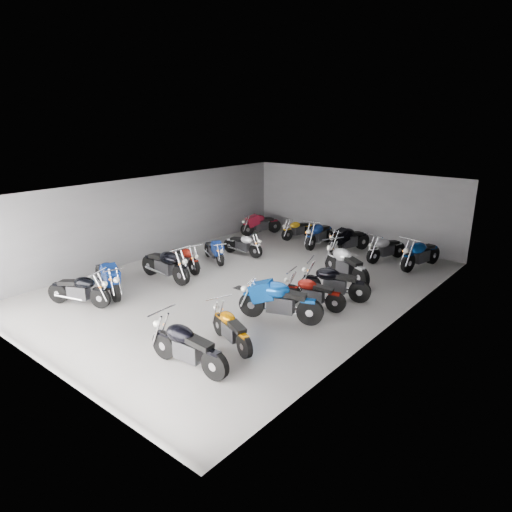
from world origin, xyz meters
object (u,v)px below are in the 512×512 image
object	(u,v)px
motorcycle_right_c	(279,301)
motorcycle_right_a	(187,347)
motorcycle_left_e	(214,250)
motorcycle_right_b	(231,328)
motorcycle_back_a	(261,224)
motorcycle_back_d	(349,240)
motorcycle_back_b	(298,229)
motorcycle_left_b	(107,277)
motorcycle_back_f	(421,254)
motorcycle_left_a	(79,290)
motorcycle_right_d	(313,293)
motorcycle_left_d	(185,258)
drain_grate	(239,288)
motorcycle_back_c	(319,234)
motorcycle_right_e	(334,283)
motorcycle_right_f	(346,264)
motorcycle_left_f	(243,244)
motorcycle_back_e	(386,248)
motorcycle_left_c	(165,265)

from	to	relation	value
motorcycle_right_c	motorcycle_right_a	bearing A→B (deg)	157.46
motorcycle_left_e	motorcycle_right_b	distance (m)	6.80
motorcycle_right_c	motorcycle_back_a	bearing A→B (deg)	21.16
motorcycle_right_a	motorcycle_back_d	bearing A→B (deg)	5.01
motorcycle_back_b	motorcycle_back_d	size ratio (longest dim) A/B	0.85
motorcycle_left_b	motorcycle_right_b	xyz separation A→B (m)	(5.31, 0.01, -0.09)
motorcycle_back_b	motorcycle_back_f	xyz separation A→B (m)	(5.89, -0.54, 0.10)
motorcycle_left_a	motorcycle_right_a	size ratio (longest dim) A/B	0.88
motorcycle_left_e	motorcycle_right_b	xyz separation A→B (m)	(5.08, -4.53, 0.01)
motorcycle_back_a	motorcycle_right_d	bearing A→B (deg)	162.70
motorcycle_left_d	motorcycle_back_b	xyz separation A→B (m)	(0.64, 6.30, -0.02)
drain_grate	motorcycle_left_d	size ratio (longest dim) A/B	0.16
motorcycle_back_f	motorcycle_back_c	bearing A→B (deg)	11.42
motorcycle_left_b	motorcycle_left_e	xyz separation A→B (m)	(0.24, 4.54, -0.10)
drain_grate	motorcycle_right_e	xyz separation A→B (m)	(2.85, 1.20, 0.52)
motorcycle_left_b	motorcycle_right_c	bearing A→B (deg)	126.62
motorcycle_left_a	motorcycle_back_d	size ratio (longest dim) A/B	0.90
motorcycle_left_a	motorcycle_right_a	bearing A→B (deg)	62.08
motorcycle_left_d	motorcycle_right_f	world-z (taller)	motorcycle_right_f
motorcycle_left_f	motorcycle_right_a	xyz separation A→B (m)	(4.73, -7.27, 0.08)
motorcycle_back_e	motorcycle_right_a	bearing A→B (deg)	106.56
motorcycle_left_c	drain_grate	bearing A→B (deg)	112.56
motorcycle_left_c	motorcycle_back_b	distance (m)	7.43
motorcycle_right_c	motorcycle_back_d	world-z (taller)	motorcycle_right_c
motorcycle_back_f	motorcycle_left_a	bearing A→B (deg)	69.16
motorcycle_back_f	motorcycle_left_d	bearing A→B (deg)	53.78
motorcycle_left_e	motorcycle_right_b	world-z (taller)	motorcycle_right_b
motorcycle_left_b	motorcycle_right_a	distance (m)	5.47
motorcycle_left_b	motorcycle_right_e	world-z (taller)	motorcycle_left_b
motorcycle_right_d	motorcycle_back_c	size ratio (longest dim) A/B	0.86
motorcycle_right_f	motorcycle_back_f	xyz separation A→B (m)	(1.51, 2.90, -0.02)
motorcycle_left_b	motorcycle_right_f	size ratio (longest dim) A/B	1.01
motorcycle_left_a	motorcycle_back_e	world-z (taller)	motorcycle_left_a
motorcycle_left_f	motorcycle_back_f	size ratio (longest dim) A/B	0.84
motorcycle_right_d	motorcycle_left_c	bearing A→B (deg)	90.98
drain_grate	motorcycle_right_a	xyz separation A→B (m)	(2.41, -4.43, 0.53)
motorcycle_left_a	motorcycle_right_b	bearing A→B (deg)	77.59
motorcycle_left_f	motorcycle_back_d	world-z (taller)	motorcycle_back_d
motorcycle_left_a	motorcycle_left_d	distance (m)	4.17
motorcycle_left_a	motorcycle_left_f	world-z (taller)	motorcycle_left_a
motorcycle_left_b	motorcycle_right_b	bearing A→B (deg)	107.05
motorcycle_right_f	motorcycle_left_e	bearing A→B (deg)	130.70
motorcycle_back_d	motorcycle_left_f	bearing A→B (deg)	62.02
motorcycle_right_e	motorcycle_back_c	bearing A→B (deg)	17.46
motorcycle_left_e	motorcycle_right_a	size ratio (longest dim) A/B	0.78
motorcycle_right_f	motorcycle_back_f	size ratio (longest dim) A/B	0.98
motorcycle_left_e	motorcycle_right_e	size ratio (longest dim) A/B	0.82
motorcycle_back_a	motorcycle_right_b	bearing A→B (deg)	148.74
motorcycle_right_f	motorcycle_back_a	world-z (taller)	motorcycle_right_f
motorcycle_right_f	motorcycle_right_c	bearing A→B (deg)	-152.60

